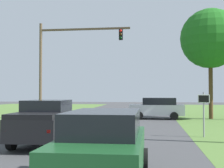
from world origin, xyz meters
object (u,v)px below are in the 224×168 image
Objects in this scene: red_suv_near at (103,147)px; oak_tree_right at (210,39)px; crossing_suv_far at (157,108)px; keep_moving_sign at (204,108)px; traffic_light at (63,55)px; pickup_truck_lead at (48,122)px.

red_suv_near is 0.46× the size of oak_tree_right.
crossing_suv_far reaches higher than red_suv_near.
keep_moving_sign reaches higher than red_suv_near.
traffic_light is 13.07m from oak_tree_right.
oak_tree_right is at bearing 78.13° from keep_moving_sign.
traffic_light is at bearing -171.17° from crossing_suv_far.
keep_moving_sign is 0.49× the size of crossing_suv_far.
crossing_suv_far is (-2.23, 10.86, -0.53)m from keep_moving_sign.
pickup_truck_lead is 0.67× the size of traffic_light.
traffic_light is 14.69m from keep_moving_sign.
keep_moving_sign is at bearing -42.78° from traffic_light.
crossing_suv_far is (5.04, 13.91, -0.03)m from pickup_truck_lead.
keep_moving_sign is 0.24× the size of oak_tree_right.
pickup_truck_lead is 0.58× the size of oak_tree_right.
traffic_light reaches higher than crossing_suv_far.
oak_tree_right reaches higher than pickup_truck_lead.
red_suv_near is at bearing -113.06° from keep_moving_sign.
red_suv_near is 6.85m from pickup_truck_lead.
traffic_light is at bearing 137.22° from keep_moving_sign.
pickup_truck_lead is at bearing -157.22° from keep_moving_sign.
keep_moving_sign is 11.10m from crossing_suv_far.
oak_tree_right reaches higher than red_suv_near.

